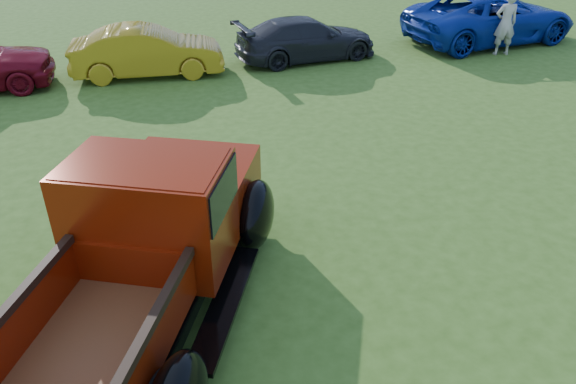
# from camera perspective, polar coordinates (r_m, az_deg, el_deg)

# --- Properties ---
(ground) EXTENTS (120.00, 120.00, 0.00)m
(ground) POSITION_cam_1_polar(r_m,az_deg,el_deg) (8.23, -0.03, -6.45)
(ground) COLOR #345217
(ground) RESTS_ON ground
(pickup_truck) EXTENTS (3.97, 5.63, 1.97)m
(pickup_truck) POSITION_cam_1_polar(r_m,az_deg,el_deg) (7.20, -13.48, -4.34)
(pickup_truck) COLOR black
(pickup_truck) RESTS_ON ground
(show_car_yellow) EXTENTS (3.94, 1.41, 1.29)m
(show_car_yellow) POSITION_cam_1_polar(r_m,az_deg,el_deg) (15.64, -14.10, 13.67)
(show_car_yellow) COLOR #A68216
(show_car_yellow) RESTS_ON ground
(show_car_grey) EXTENTS (4.32, 2.39, 1.19)m
(show_car_grey) POSITION_cam_1_polar(r_m,az_deg,el_deg) (16.60, 1.86, 15.30)
(show_car_grey) COLOR black
(show_car_grey) RESTS_ON ground
(show_car_blue) EXTENTS (5.83, 3.49, 1.52)m
(show_car_blue) POSITION_cam_1_polar(r_m,az_deg,el_deg) (19.40, 19.89, 16.34)
(show_car_blue) COLOR navy
(show_car_blue) RESTS_ON ground
(spectator) EXTENTS (0.69, 0.48, 1.83)m
(spectator) POSITION_cam_1_polar(r_m,az_deg,el_deg) (18.10, 21.24, 15.68)
(spectator) COLOR #B8B1A0
(spectator) RESTS_ON ground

